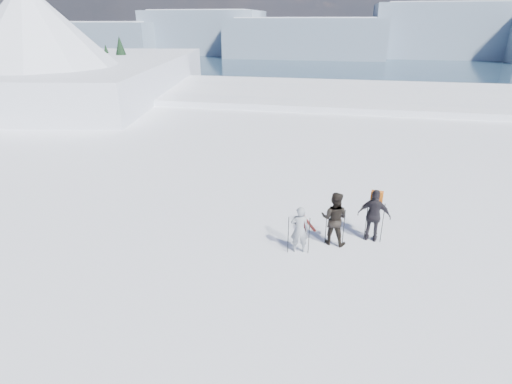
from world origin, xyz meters
TOP-DOWN VIEW (x-y plane):
  - lake_basin at (0.00, 30.00)m, footprint 820.00×820.00m
  - far_mountain_range at (29.60, 454.78)m, footprint 770.00×110.00m
  - near_ridge at (-26.56, 29.34)m, footprint 31.37×35.68m
  - skier_grey at (-0.63, 1.93)m, footprint 0.60×0.44m
  - skier_dark at (0.37, 2.65)m, footprint 0.97×0.82m
  - skier_pack at (1.61, 3.10)m, footprint 1.09×0.59m
  - backpack at (1.65, 3.35)m, footprint 0.40×0.27m
  - ski_poles at (0.50, 2.50)m, footprint 2.87×1.31m
  - skis_loose at (-0.65, 4.06)m, footprint 0.81×1.68m

SIDE VIEW (x-z plane):
  - far_mountain_range at x=29.60m, z-range -33.69..19.31m
  - lake_basin at x=0.00m, z-range -42.31..29.31m
  - near_ridge at x=-26.56m, z-range -16.29..9.33m
  - skis_loose at x=-0.65m, z-range 0.00..0.03m
  - ski_poles at x=0.50m, z-range -0.06..1.29m
  - skier_grey at x=-0.63m, z-range 0.00..1.52m
  - skier_pack at x=1.61m, z-range 0.00..1.76m
  - skier_dark at x=0.37m, z-range 0.00..1.76m
  - backpack at x=1.65m, z-range 1.76..2.29m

